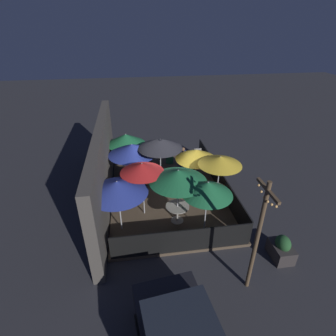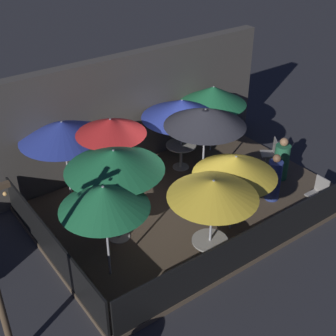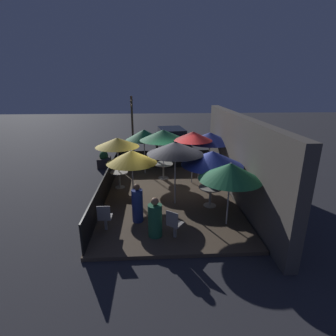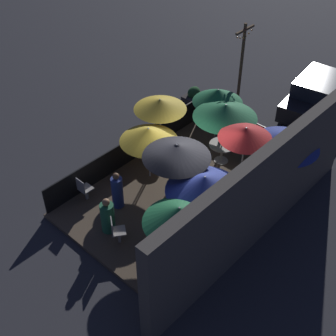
{
  "view_description": "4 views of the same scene",
  "coord_description": "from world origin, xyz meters",
  "px_view_note": "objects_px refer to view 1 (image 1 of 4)",
  "views": [
    {
      "loc": [
        -10.21,
        1.44,
        7.17
      ],
      "look_at": [
        0.2,
        -0.08,
        1.26
      ],
      "focal_mm": 28.0,
      "sensor_mm": 36.0,
      "label": 1
    },
    {
      "loc": [
        -6.2,
        -7.63,
        7.32
      ],
      "look_at": [
        -0.43,
        0.28,
        1.2
      ],
      "focal_mm": 50.0,
      "sensor_mm": 36.0,
      "label": 2
    },
    {
      "loc": [
        9.74,
        -0.57,
        4.58
      ],
      "look_at": [
        -0.84,
        0.03,
        1.06
      ],
      "focal_mm": 28.0,
      "sensor_mm": 36.0,
      "label": 3
    },
    {
      "loc": [
        8.76,
        7.37,
        10.62
      ],
      "look_at": [
        0.32,
        -0.43,
        1.1
      ],
      "focal_mm": 50.0,
      "sensor_mm": 36.0,
      "label": 4
    }
  ],
  "objects_px": {
    "patio_umbrella_5": "(160,144)",
    "patio_chair_1": "(198,156)",
    "patio_umbrella_2": "(132,149)",
    "dining_table_0": "(217,190)",
    "patio_umbrella_1": "(178,176)",
    "patio_umbrella_0": "(220,161)",
    "dining_table_1": "(177,209)",
    "patron_0": "(183,160)",
    "patio_umbrella_6": "(196,154)",
    "patio_chair_2": "(159,154)",
    "patio_umbrella_8": "(142,168)",
    "patio_umbrella_3": "(208,188)",
    "planter_box": "(281,249)",
    "dining_table_2": "(134,173)",
    "patio_umbrella_4": "(126,139)",
    "light_post": "(258,234)",
    "patio_umbrella_7": "(117,187)",
    "patron_1": "(170,154)",
    "patio_chair_0": "(135,193)"
  },
  "relations": [
    {
      "from": "patio_umbrella_0",
      "to": "dining_table_0",
      "type": "xyz_separation_m",
      "value": [
        0.0,
        0.0,
        -1.46
      ]
    },
    {
      "from": "dining_table_1",
      "to": "patron_1",
      "type": "height_order",
      "value": "patron_1"
    },
    {
      "from": "patio_umbrella_4",
      "to": "light_post",
      "type": "distance_m",
      "value": 8.36
    },
    {
      "from": "patio_umbrella_6",
      "to": "patio_umbrella_8",
      "type": "bearing_deg",
      "value": 123.02
    },
    {
      "from": "patio_umbrella_6",
      "to": "patron_0",
      "type": "xyz_separation_m",
      "value": [
        1.72,
        0.26,
        -1.16
      ]
    },
    {
      "from": "patio_umbrella_4",
      "to": "patio_chair_2",
      "type": "relative_size",
      "value": 2.3
    },
    {
      "from": "patron_1",
      "to": "light_post",
      "type": "distance_m",
      "value": 8.34
    },
    {
      "from": "patio_umbrella_4",
      "to": "patio_umbrella_0",
      "type": "bearing_deg",
      "value": -130.91
    },
    {
      "from": "dining_table_0",
      "to": "patron_0",
      "type": "height_order",
      "value": "patron_0"
    },
    {
      "from": "patio_umbrella_4",
      "to": "dining_table_2",
      "type": "height_order",
      "value": "patio_umbrella_4"
    },
    {
      "from": "patio_umbrella_1",
      "to": "patio_chair_1",
      "type": "bearing_deg",
      "value": -23.4
    },
    {
      "from": "patio_umbrella_4",
      "to": "patio_umbrella_5",
      "type": "distance_m",
      "value": 2.29
    },
    {
      "from": "patio_umbrella_2",
      "to": "patron_0",
      "type": "relative_size",
      "value": 1.67
    },
    {
      "from": "patio_umbrella_8",
      "to": "patio_chair_1",
      "type": "height_order",
      "value": "patio_umbrella_8"
    },
    {
      "from": "patio_umbrella_0",
      "to": "patio_umbrella_2",
      "type": "bearing_deg",
      "value": 61.04
    },
    {
      "from": "patio_umbrella_3",
      "to": "patron_1",
      "type": "distance_m",
      "value": 5.92
    },
    {
      "from": "patio_umbrella_4",
      "to": "patio_umbrella_7",
      "type": "bearing_deg",
      "value": 175.94
    },
    {
      "from": "dining_table_2",
      "to": "patio_chair_2",
      "type": "bearing_deg",
      "value": -36.29
    },
    {
      "from": "dining_table_0",
      "to": "patio_chair_2",
      "type": "xyz_separation_m",
      "value": [
        4.05,
        2.07,
        -0.08
      ]
    },
    {
      "from": "planter_box",
      "to": "patio_umbrella_5",
      "type": "bearing_deg",
      "value": 35.06
    },
    {
      "from": "dining_table_1",
      "to": "planter_box",
      "type": "distance_m",
      "value": 3.94
    },
    {
      "from": "patio_umbrella_7",
      "to": "patio_chair_1",
      "type": "height_order",
      "value": "patio_umbrella_7"
    },
    {
      "from": "patio_umbrella_1",
      "to": "light_post",
      "type": "height_order",
      "value": "light_post"
    },
    {
      "from": "patio_umbrella_2",
      "to": "patio_umbrella_7",
      "type": "xyz_separation_m",
      "value": [
        -3.22,
        0.59,
        0.07
      ]
    },
    {
      "from": "patio_umbrella_6",
      "to": "patio_umbrella_8",
      "type": "distance_m",
      "value": 3.08
    },
    {
      "from": "planter_box",
      "to": "patron_1",
      "type": "bearing_deg",
      "value": 20.98
    },
    {
      "from": "patio_umbrella_0",
      "to": "patio_umbrella_4",
      "type": "distance_m",
      "value": 5.1
    },
    {
      "from": "patio_umbrella_2",
      "to": "dining_table_0",
      "type": "height_order",
      "value": "patio_umbrella_2"
    },
    {
      "from": "patron_0",
      "to": "patron_1",
      "type": "relative_size",
      "value": 1.06
    },
    {
      "from": "patron_1",
      "to": "light_post",
      "type": "xyz_separation_m",
      "value": [
        -8.12,
        -1.19,
        1.46
      ]
    },
    {
      "from": "light_post",
      "to": "patio_umbrella_8",
      "type": "bearing_deg",
      "value": 37.3
    },
    {
      "from": "patio_chair_2",
      "to": "patio_umbrella_3",
      "type": "bearing_deg",
      "value": 46.09
    },
    {
      "from": "dining_table_2",
      "to": "patio_umbrella_2",
      "type": "bearing_deg",
      "value": 116.57
    },
    {
      "from": "patio_umbrella_0",
      "to": "dining_table_2",
      "type": "height_order",
      "value": "patio_umbrella_0"
    },
    {
      "from": "patio_umbrella_3",
      "to": "planter_box",
      "type": "relative_size",
      "value": 2.44
    },
    {
      "from": "patio_chair_0",
      "to": "patio_chair_1",
      "type": "xyz_separation_m",
      "value": [
        3.16,
        -3.63,
        -0.03
      ]
    },
    {
      "from": "patio_umbrella_0",
      "to": "patio_umbrella_5",
      "type": "bearing_deg",
      "value": 53.29
    },
    {
      "from": "patron_0",
      "to": "patron_1",
      "type": "bearing_deg",
      "value": -47.38
    },
    {
      "from": "patio_umbrella_6",
      "to": "patio_chair_1",
      "type": "bearing_deg",
      "value": -17.43
    },
    {
      "from": "patio_chair_1",
      "to": "patron_0",
      "type": "bearing_deg",
      "value": -60.04
    },
    {
      "from": "patio_umbrella_1",
      "to": "patron_0",
      "type": "bearing_deg",
      "value": -14.06
    },
    {
      "from": "patio_umbrella_2",
      "to": "patio_umbrella_6",
      "type": "xyz_separation_m",
      "value": [
        -0.73,
        -2.9,
        -0.11
      ]
    },
    {
      "from": "patio_chair_1",
      "to": "patron_0",
      "type": "xyz_separation_m",
      "value": [
        -0.55,
        0.98,
        0.11
      ]
    },
    {
      "from": "dining_table_1",
      "to": "patron_0",
      "type": "distance_m",
      "value": 4.17
    },
    {
      "from": "patio_umbrella_6",
      "to": "dining_table_2",
      "type": "xyz_separation_m",
      "value": [
        0.73,
        2.9,
        -1.16
      ]
    },
    {
      "from": "patron_1",
      "to": "dining_table_2",
      "type": "bearing_deg",
      "value": 87.26
    },
    {
      "from": "patron_0",
      "to": "planter_box",
      "type": "bearing_deg",
      "value": 119.88
    },
    {
      "from": "patio_umbrella_5",
      "to": "patio_chair_1",
      "type": "distance_m",
      "value": 3.4
    },
    {
      "from": "patio_umbrella_5",
      "to": "planter_box",
      "type": "relative_size",
      "value": 2.63
    },
    {
      "from": "patio_umbrella_2",
      "to": "dining_table_2",
      "type": "xyz_separation_m",
      "value": [
        0.0,
        -0.0,
        -1.27
      ]
    }
  ]
}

